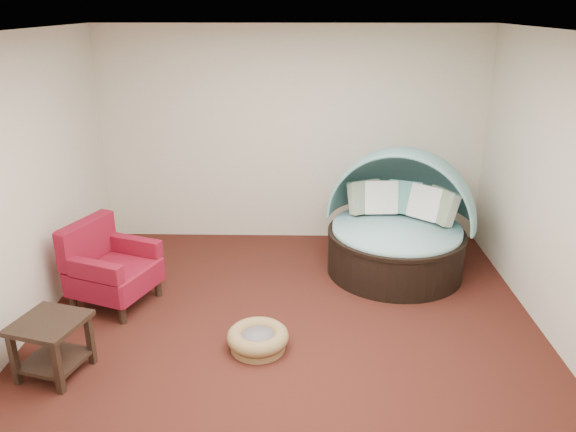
{
  "coord_description": "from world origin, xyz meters",
  "views": [
    {
      "loc": [
        0.11,
        -4.7,
        3.02
      ],
      "look_at": [
        -0.01,
        0.6,
        1.01
      ],
      "focal_mm": 35.0,
      "sensor_mm": 36.0,
      "label": 1
    }
  ],
  "objects_px": {
    "pet_basket": "(258,339)",
    "red_armchair": "(109,267)",
    "canopy_daybed": "(399,216)",
    "side_table": "(52,340)"
  },
  "relations": [
    {
      "from": "pet_basket",
      "to": "red_armchair",
      "type": "bearing_deg",
      "value": 152.81
    },
    {
      "from": "red_armchair",
      "to": "canopy_daybed",
      "type": "bearing_deg",
      "value": 36.58
    },
    {
      "from": "pet_basket",
      "to": "side_table",
      "type": "distance_m",
      "value": 1.79
    },
    {
      "from": "red_armchair",
      "to": "side_table",
      "type": "bearing_deg",
      "value": -74.0
    },
    {
      "from": "pet_basket",
      "to": "red_armchair",
      "type": "distance_m",
      "value": 1.86
    },
    {
      "from": "pet_basket",
      "to": "side_table",
      "type": "xyz_separation_m",
      "value": [
        -1.73,
        -0.41,
        0.23
      ]
    },
    {
      "from": "red_armchair",
      "to": "side_table",
      "type": "height_order",
      "value": "red_armchair"
    },
    {
      "from": "canopy_daybed",
      "to": "side_table",
      "type": "distance_m",
      "value": 3.93
    },
    {
      "from": "canopy_daybed",
      "to": "red_armchair",
      "type": "xyz_separation_m",
      "value": [
        -3.17,
        -0.9,
        -0.26
      ]
    },
    {
      "from": "canopy_daybed",
      "to": "pet_basket",
      "type": "bearing_deg",
      "value": -112.15
    }
  ]
}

